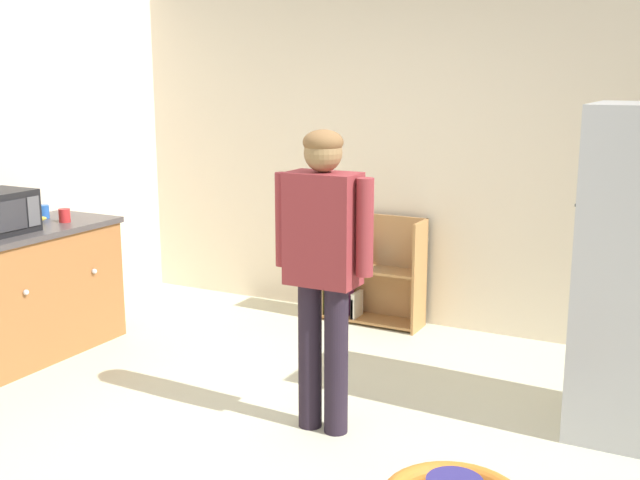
# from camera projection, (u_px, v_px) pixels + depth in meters

# --- Properties ---
(ground_plane) EXTENTS (12.00, 12.00, 0.00)m
(ground_plane) POSITION_uv_depth(u_px,v_px,m) (273.00, 442.00, 4.16)
(ground_plane) COLOR beige
(ground_plane) RESTS_ON ground
(back_wall) EXTENTS (5.20, 0.06, 2.70)m
(back_wall) POSITION_uv_depth(u_px,v_px,m) (429.00, 151.00, 5.90)
(back_wall) COLOR beige
(back_wall) RESTS_ON ground
(left_side_wall) EXTENTS (0.06, 2.99, 2.70)m
(left_side_wall) POSITION_uv_depth(u_px,v_px,m) (22.00, 153.00, 5.77)
(left_side_wall) COLOR beige
(left_side_wall) RESTS_ON ground
(bookshelf) EXTENTS (0.80, 0.28, 0.85)m
(bookshelf) POSITION_uv_depth(u_px,v_px,m) (367.00, 275.00, 6.13)
(bookshelf) COLOR #B17D48
(bookshelf) RESTS_ON ground
(standing_person) EXTENTS (0.57, 0.22, 1.65)m
(standing_person) POSITION_uv_depth(u_px,v_px,m) (323.00, 255.00, 4.12)
(standing_person) COLOR #261D2A
(standing_person) RESTS_ON ground
(banana_bunch) EXTENTS (0.12, 0.16, 0.04)m
(banana_bunch) POSITION_uv_depth(u_px,v_px,m) (38.00, 220.00, 5.44)
(banana_bunch) COLOR yellow
(banana_bunch) RESTS_ON kitchen_counter
(clear_bottle) EXTENTS (0.07, 0.07, 0.25)m
(clear_bottle) POSITION_uv_depth(u_px,v_px,m) (6.00, 210.00, 5.42)
(clear_bottle) COLOR silver
(clear_bottle) RESTS_ON kitchen_counter
(blue_cup) EXTENTS (0.08, 0.08, 0.09)m
(blue_cup) POSITION_uv_depth(u_px,v_px,m) (44.00, 212.00, 5.64)
(blue_cup) COLOR blue
(blue_cup) RESTS_ON kitchen_counter
(yellow_cup) EXTENTS (0.08, 0.08, 0.09)m
(yellow_cup) POSITION_uv_depth(u_px,v_px,m) (24.00, 213.00, 5.57)
(yellow_cup) COLOR yellow
(yellow_cup) RESTS_ON kitchen_counter
(red_cup) EXTENTS (0.08, 0.08, 0.09)m
(red_cup) POSITION_uv_depth(u_px,v_px,m) (65.00, 216.00, 5.49)
(red_cup) COLOR red
(red_cup) RESTS_ON kitchen_counter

